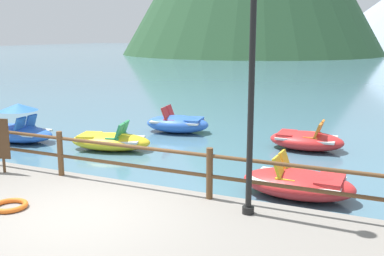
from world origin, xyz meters
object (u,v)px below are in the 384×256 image
(pedal_boat_1, at_px, (178,123))
(life_ring, at_px, (10,206))
(pedal_boat_3, at_px, (110,141))
(pedal_boat_0, at_px, (17,129))
(pedal_boat_2, at_px, (306,140))
(lamp_post, at_px, (252,62))
(pedal_boat_4, at_px, (298,183))

(pedal_boat_1, bearing_deg, life_ring, -83.91)
(life_ring, distance_m, pedal_boat_1, 8.43)
(pedal_boat_3, bearing_deg, pedal_boat_0, -174.11)
(pedal_boat_2, distance_m, pedal_boat_3, 5.76)
(lamp_post, relative_size, pedal_boat_3, 1.62)
(lamp_post, height_order, pedal_boat_2, lamp_post)
(pedal_boat_0, relative_size, pedal_boat_1, 1.11)
(pedal_boat_1, bearing_deg, pedal_boat_3, -103.67)
(pedal_boat_1, relative_size, pedal_boat_4, 1.00)
(pedal_boat_1, height_order, pedal_boat_4, pedal_boat_1)
(pedal_boat_3, bearing_deg, life_ring, -73.23)
(pedal_boat_2, xyz_separation_m, pedal_boat_3, (-5.23, -2.41, -0.02))
(lamp_post, relative_size, life_ring, 6.84)
(lamp_post, bearing_deg, pedal_boat_2, 91.88)
(pedal_boat_1, bearing_deg, pedal_boat_2, -7.48)
(pedal_boat_3, xyz_separation_m, pedal_boat_4, (5.84, -1.69, 0.03))
(pedal_boat_2, relative_size, pedal_boat_3, 0.84)
(lamp_post, height_order, pedal_boat_4, lamp_post)
(pedal_boat_0, bearing_deg, lamp_post, -22.28)
(pedal_boat_0, xyz_separation_m, pedal_boat_3, (3.29, 0.34, -0.13))
(life_ring, bearing_deg, pedal_boat_2, 65.16)
(pedal_boat_3, relative_size, pedal_boat_4, 1.10)
(pedal_boat_3, bearing_deg, pedal_boat_1, 76.33)
(life_ring, bearing_deg, pedal_boat_4, 41.26)
(pedal_boat_0, bearing_deg, pedal_boat_4, -8.43)
(life_ring, height_order, pedal_boat_4, pedal_boat_4)
(life_ring, bearing_deg, pedal_boat_1, 96.09)
(pedal_boat_2, bearing_deg, pedal_boat_4, -81.61)
(pedal_boat_4, bearing_deg, pedal_boat_2, 98.39)
(lamp_post, relative_size, pedal_boat_1, 1.78)
(pedal_boat_1, bearing_deg, lamp_post, -55.73)
(pedal_boat_1, bearing_deg, pedal_boat_4, -42.57)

